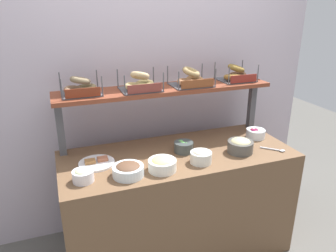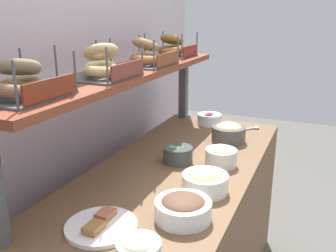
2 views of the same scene
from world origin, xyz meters
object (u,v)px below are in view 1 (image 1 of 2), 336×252
object	(u,v)px
bowl_egg_salad	(162,164)
bowl_potato_salad	(201,156)
bagel_basket_cinnamon_raisin	(236,75)
bagel_basket_plain	(140,84)
bowl_beet_salad	(255,133)
serving_spoon_near_plate	(277,150)
bagel_basket_poppy	(81,88)
bowl_hummus	(240,145)
bowl_scallion_spread	(83,175)
bowl_chocolate_spread	(128,170)
bowl_veggie_mix	(184,147)
bagel_basket_everything	(191,80)
serving_plate_white	(97,163)

from	to	relation	value
bowl_egg_salad	bowl_potato_salad	size ratio (longest dim) A/B	1.25
bowl_potato_salad	bagel_basket_cinnamon_raisin	world-z (taller)	bagel_basket_cinnamon_raisin
bagel_basket_plain	bowl_beet_salad	bearing A→B (deg)	-12.03
serving_spoon_near_plate	bagel_basket_poppy	distance (m)	1.48
bowl_hummus	bowl_potato_salad	size ratio (longest dim) A/B	1.26
bowl_scallion_spread	bowl_egg_salad	xyz separation A→B (m)	(0.50, -0.04, 0.00)
bowl_hummus	bowl_chocolate_spread	xyz separation A→B (m)	(-0.85, -0.06, -0.01)
bowl_veggie_mix	bagel_basket_plain	bearing A→B (deg)	136.86
bowl_chocolate_spread	bagel_basket_cinnamon_raisin	distance (m)	1.21
bagel_basket_everything	bowl_egg_salad	bearing A→B (deg)	-131.05
bowl_scallion_spread	bagel_basket_cinnamon_raisin	bearing A→B (deg)	18.85
bowl_hummus	serving_spoon_near_plate	xyz separation A→B (m)	(0.27, -0.07, -0.05)
bowl_veggie_mix	serving_plate_white	size ratio (longest dim) A/B	0.58
bowl_potato_salad	bagel_basket_everything	size ratio (longest dim) A/B	0.49
bowl_hummus	bowl_veggie_mix	distance (m)	0.41
bowl_egg_salad	bowl_chocolate_spread	bearing A→B (deg)	178.19
bowl_beet_salad	bagel_basket_plain	bearing A→B (deg)	167.97
bowl_scallion_spread	bagel_basket_poppy	world-z (taller)	bagel_basket_poppy
bowl_potato_salad	bagel_basket_poppy	bearing A→B (deg)	146.68
bowl_hummus	bowl_scallion_spread	xyz separation A→B (m)	(-1.12, -0.03, -0.01)
bowl_chocolate_spread	bagel_basket_plain	xyz separation A→B (m)	(0.21, 0.44, 0.44)
bowl_egg_salad	bagel_basket_poppy	xyz separation A→B (m)	(-0.43, 0.48, 0.43)
bowl_egg_salad	bowl_potato_salad	world-z (taller)	bowl_potato_salad
bowl_potato_salad	bagel_basket_plain	distance (m)	0.68
bagel_basket_cinnamon_raisin	bowl_scallion_spread	bearing A→B (deg)	-161.15
bowl_egg_salad	bowl_scallion_spread	bearing A→B (deg)	175.83
bowl_veggie_mix	bowl_potato_salad	xyz separation A→B (m)	(0.04, -0.20, 0.01)
bowl_hummus	bowl_veggie_mix	size ratio (longest dim) A/B	1.32
bowl_scallion_spread	bowl_potato_salad	world-z (taller)	bowl_potato_salad
bowl_potato_salad	bagel_basket_cinnamon_raisin	distance (m)	0.82
bowl_egg_salad	bagel_basket_cinnamon_raisin	xyz separation A→B (m)	(0.80, 0.48, 0.43)
bowl_potato_salad	bagel_basket_plain	xyz separation A→B (m)	(-0.30, 0.44, 0.43)
bagel_basket_cinnamon_raisin	serving_plate_white	bearing A→B (deg)	-168.39
bowl_beet_salad	bagel_basket_plain	size ratio (longest dim) A/B	0.53
serving_plate_white	bagel_basket_cinnamon_raisin	distance (m)	1.30
bowl_beet_salad	serving_plate_white	bearing A→B (deg)	-179.04
bowl_beet_salad	bowl_potato_salad	distance (m)	0.65
bowl_egg_salad	bagel_basket_plain	distance (m)	0.62
bowl_potato_salad	serving_plate_white	world-z (taller)	bowl_potato_salad
serving_plate_white	bowl_potato_salad	bearing A→B (deg)	-18.30
bowl_hummus	bowl_chocolate_spread	bearing A→B (deg)	-176.10
bowl_beet_salad	bowl_scallion_spread	xyz separation A→B (m)	(-1.39, -0.22, 0.01)
bowl_egg_salad	bowl_chocolate_spread	world-z (taller)	bowl_egg_salad
bowl_scallion_spread	serving_spoon_near_plate	distance (m)	1.39
bowl_scallion_spread	serving_spoon_near_plate	bearing A→B (deg)	-1.87
bowl_beet_salad	bowl_veggie_mix	bearing A→B (deg)	-176.17
bowl_beet_salad	bagel_basket_everything	distance (m)	0.69
bagel_basket_everything	bagel_basket_cinnamon_raisin	size ratio (longest dim) A/B	1.11
bowl_hummus	bowl_scallion_spread	size ratio (longest dim) A/B	1.42
bowl_hummus	bagel_basket_cinnamon_raisin	distance (m)	0.62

